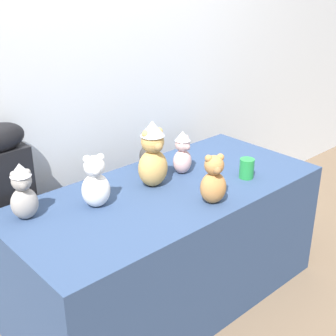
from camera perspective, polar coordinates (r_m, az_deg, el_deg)
The scene contains 11 objects.
ground_plane at distance 2.67m, azimuth 3.80°, elevation -18.03°, with size 10.00×10.00×0.00m, color brown.
wall_back at distance 2.72m, azimuth -9.39°, elevation 13.36°, with size 7.00×0.08×2.60m, color silver.
display_table at distance 2.60m, azimuth 0.00°, elevation -9.55°, with size 1.71×0.78×0.70m, color navy.
instrument_case at distance 2.59m, azimuth -18.85°, elevation -6.09°, with size 0.28×0.13×1.08m.
teddy_bear_snow at distance 2.23m, azimuth -8.93°, elevation -1.79°, with size 0.17×0.16×0.27m.
teddy_bear_honey at distance 2.39m, azimuth -1.88°, elevation 1.63°, with size 0.18×0.16×0.36m.
teddy_bear_blush at distance 2.56m, azimuth 1.80°, elevation 1.88°, with size 0.11×0.10×0.25m.
teddy_bear_caramel at distance 2.25m, azimuth 5.63°, elevation -1.55°, with size 0.17×0.16×0.26m.
teddy_bear_ash at distance 2.19m, azimuth -17.43°, elevation -2.84°, with size 0.15×0.14×0.27m.
teddy_bear_charcoal at distance 2.64m, azimuth -2.37°, elevation 2.55°, with size 0.13×0.12×0.25m.
party_cup_green at distance 2.57m, azimuth 9.67°, elevation -0.05°, with size 0.08×0.08×0.11m, color #238C3D.
Camera 1 is at (-1.46, -1.36, 1.77)m, focal length 49.48 mm.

